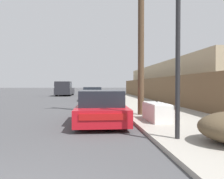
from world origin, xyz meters
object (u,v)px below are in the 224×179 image
Objects in this scene: pickup_truck at (64,89)px; street_lamp at (178,42)px; parked_sports_car_red at (101,108)px; discarded_fridge at (156,112)px; utility_pole at (141,12)px; car_parked_mid at (92,94)px.

pickup_truck is 1.29× the size of street_lamp.
parked_sports_car_red is at bearing 102.30° from pickup_truck.
discarded_fridge is 4.76m from utility_pole.
utility_pole is 5.11m from street_lamp.
discarded_fridge is at bearing -79.41° from car_parked_mid.
pickup_truck reaches higher than discarded_fridge.
utility_pole is at bearing -78.80° from car_parked_mid.
parked_sports_car_red is 12.13m from car_parked_mid.
car_parked_mid is 10.11m from pickup_truck.
street_lamp is at bearing -97.24° from discarded_fridge.
parked_sports_car_red is at bearing -88.77° from car_parked_mid.
car_parked_mid is 0.78× the size of pickup_truck.
discarded_fridge is at bearing 83.53° from street_lamp.
street_lamp is at bearing -82.44° from car_parked_mid.
discarded_fridge is 3.54m from street_lamp.
pickup_truck is at bearing 111.60° from car_parked_mid.
car_parked_mid is (-0.25, 12.13, 0.02)m from parked_sports_car_red.
parked_sports_car_red is 1.14× the size of car_parked_mid.
utility_pole is (5.87, -20.37, 3.92)m from pickup_truck.
pickup_truck reaches higher than parked_sports_car_red.
parked_sports_car_red is 1.14× the size of street_lamp.
car_parked_mid is at bearing 101.14° from utility_pole.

